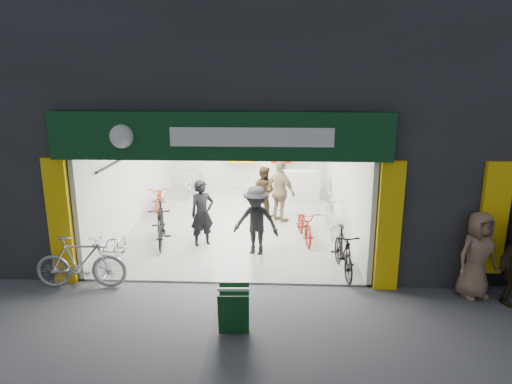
# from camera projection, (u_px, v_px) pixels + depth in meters

# --- Properties ---
(ground) EXTENTS (60.00, 60.00, 0.00)m
(ground) POSITION_uv_depth(u_px,v_px,m) (223.00, 284.00, 9.33)
(ground) COLOR #56565B
(ground) RESTS_ON ground
(building) EXTENTS (17.00, 10.27, 8.00)m
(building) POSITION_uv_depth(u_px,v_px,m) (272.00, 68.00, 13.03)
(building) COLOR #232326
(building) RESTS_ON ground
(bike_left_front) EXTENTS (0.62, 1.70, 0.89)m
(bike_left_front) POSITION_uv_depth(u_px,v_px,m) (112.00, 250.00, 9.93)
(bike_left_front) COLOR #B5B4B9
(bike_left_front) RESTS_ON ground
(bike_left_midfront) EXTENTS (0.84, 1.84, 1.07)m
(bike_left_midfront) POSITION_uv_depth(u_px,v_px,m) (161.00, 224.00, 11.34)
(bike_left_midfront) COLOR black
(bike_left_midfront) RESTS_ON ground
(bike_left_midback) EXTENTS (0.95, 1.83, 0.91)m
(bike_left_midback) POSITION_uv_depth(u_px,v_px,m) (159.00, 200.00, 13.88)
(bike_left_midback) COLOR #982B0D
(bike_left_midback) RESTS_ON ground
(bike_left_back) EXTENTS (0.88, 1.92, 1.11)m
(bike_left_back) POSITION_uv_depth(u_px,v_px,m) (195.00, 180.00, 15.93)
(bike_left_back) COLOR #B7B7BC
(bike_left_back) RESTS_ON ground
(bike_right_front) EXTENTS (0.60, 1.72, 1.01)m
(bike_right_front) POSITION_uv_depth(u_px,v_px,m) (343.00, 252.00, 9.67)
(bike_right_front) COLOR black
(bike_right_front) RESTS_ON ground
(bike_right_mid) EXTENTS (0.78, 1.69, 0.86)m
(bike_right_mid) POSITION_uv_depth(u_px,v_px,m) (305.00, 225.00, 11.63)
(bike_right_mid) COLOR maroon
(bike_right_mid) RESTS_ON ground
(bike_right_back) EXTENTS (0.55, 1.82, 1.09)m
(bike_right_back) POSITION_uv_depth(u_px,v_px,m) (330.00, 214.00, 12.14)
(bike_right_back) COLOR #B4B4B9
(bike_right_back) RESTS_ON ground
(parked_bike) EXTENTS (1.84, 0.61, 1.09)m
(parked_bike) POSITION_uv_depth(u_px,v_px,m) (81.00, 262.00, 9.03)
(parked_bike) COLOR #A2A2A6
(parked_bike) RESTS_ON ground
(customer_a) EXTENTS (0.73, 0.67, 1.68)m
(customer_a) POSITION_uv_depth(u_px,v_px,m) (202.00, 214.00, 11.17)
(customer_a) COLOR black
(customer_a) RESTS_ON ground
(customer_b) EXTENTS (0.92, 0.84, 1.53)m
(customer_b) POSITION_uv_depth(u_px,v_px,m) (263.00, 191.00, 13.61)
(customer_b) COLOR #3E301C
(customer_b) RESTS_ON ground
(customer_c) EXTENTS (1.20, 0.86, 1.67)m
(customer_c) POSITION_uv_depth(u_px,v_px,m) (256.00, 221.00, 10.61)
(customer_c) COLOR black
(customer_c) RESTS_ON ground
(customer_d) EXTENTS (1.07, 1.07, 1.83)m
(customer_d) POSITION_uv_depth(u_px,v_px,m) (280.00, 192.00, 12.96)
(customer_d) COLOR #8F7A53
(customer_d) RESTS_ON ground
(pedestrian_near) EXTENTS (0.96, 0.78, 1.70)m
(pedestrian_near) POSITION_uv_depth(u_px,v_px,m) (477.00, 255.00, 8.61)
(pedestrian_near) COLOR #87654E
(pedestrian_near) RESTS_ON ground
(sandwich_board) EXTENTS (0.53, 0.54, 0.78)m
(sandwich_board) POSITION_uv_depth(u_px,v_px,m) (234.00, 309.00, 7.48)
(sandwich_board) COLOR #0E3817
(sandwich_board) RESTS_ON ground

